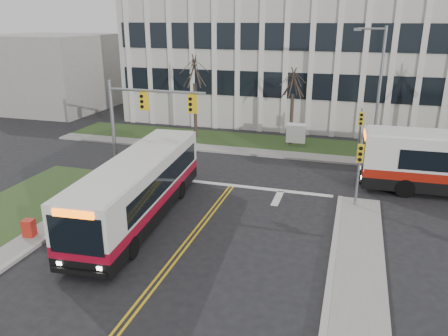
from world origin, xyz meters
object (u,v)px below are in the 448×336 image
at_px(bus_main, 139,189).
at_px(newspaper_box_red, 29,229).
at_px(streetlight, 377,87).
at_px(directory_sign, 296,133).

height_order(bus_main, newspaper_box_red, bus_main).
bearing_deg(streetlight, newspaper_box_red, -131.27).
bearing_deg(newspaper_box_red, bus_main, 32.73).
xyz_separation_m(directory_sign, newspaper_box_red, (-9.59, -18.53, -0.70)).
relative_size(directory_sign, bus_main, 0.17).
relative_size(streetlight, directory_sign, 4.60).
bearing_deg(streetlight, directory_sign, 166.77).
bearing_deg(directory_sign, newspaper_box_red, -117.36).
height_order(directory_sign, bus_main, bus_main).
xyz_separation_m(streetlight, bus_main, (-11.23, -13.76, -3.62)).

